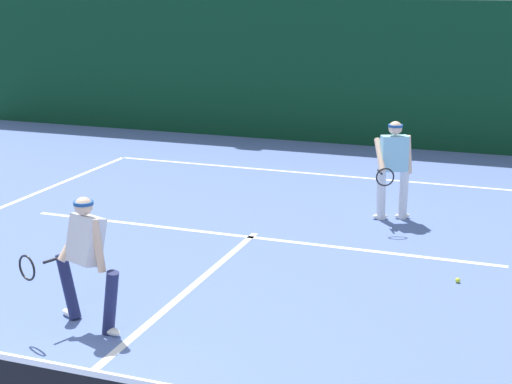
# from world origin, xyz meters

# --- Properties ---
(court_line_baseline_far) EXTENTS (9.28, 0.10, 0.01)m
(court_line_baseline_far) POSITION_xyz_m (0.00, 10.50, 0.00)
(court_line_baseline_far) COLOR white
(court_line_baseline_far) RESTS_ON ground_plane
(court_line_service) EXTENTS (7.56, 0.10, 0.01)m
(court_line_service) POSITION_xyz_m (0.00, 6.20, 0.00)
(court_line_service) COLOR white
(court_line_service) RESTS_ON ground_plane
(court_line_centre) EXTENTS (0.10, 6.40, 0.01)m
(court_line_centre) POSITION_xyz_m (0.00, 3.20, 0.00)
(court_line_centre) COLOR white
(court_line_centre) RESTS_ON ground_plane
(player_near) EXTENTS (1.11, 0.82, 1.52)m
(player_near) POSITION_xyz_m (-0.61, 2.58, 0.83)
(player_near) COLOR #1E234C
(player_near) RESTS_ON ground_plane
(player_far) EXTENTS (0.68, 0.93, 1.63)m
(player_far) POSITION_xyz_m (1.84, 7.90, 0.90)
(player_far) COLOR silver
(player_far) RESTS_ON ground_plane
(tennis_ball) EXTENTS (0.07, 0.07, 0.07)m
(tennis_ball) POSITION_xyz_m (3.19, 5.37, 0.03)
(tennis_ball) COLOR #D1E033
(tennis_ball) RESTS_ON ground_plane
(back_fence_windscreen) EXTENTS (21.42, 0.12, 3.41)m
(back_fence_windscreen) POSITION_xyz_m (0.00, 13.73, 1.70)
(back_fence_windscreen) COLOR #0C371E
(back_fence_windscreen) RESTS_ON ground_plane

